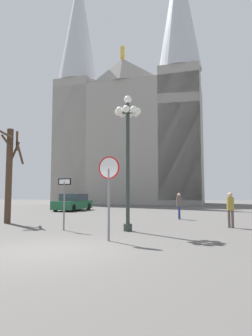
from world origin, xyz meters
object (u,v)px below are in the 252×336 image
one_way_arrow_sign (64,196)px  pedestrian_walking (179,204)px  bare_tree (9,172)px  pedestrian_standing (230,206)px  parked_car_near_green (73,203)px  stop_sign (109,181)px  cathedral (129,117)px  street_lamp (128,138)px

one_way_arrow_sign → pedestrian_walking: bearing=51.1°
bare_tree → pedestrian_standing: 11.34m
bare_tree → pedestrian_standing: bearing=-0.9°
one_way_arrow_sign → parked_car_near_green: one_way_arrow_sign is taller
one_way_arrow_sign → stop_sign: bearing=-43.3°
one_way_arrow_sign → pedestrian_standing: one_way_arrow_sign is taller
stop_sign → cathedral: bearing=97.9°
cathedral → pedestrian_standing: (9.41, -29.58, -12.38)m
street_lamp → pedestrian_standing: bearing=23.2°
one_way_arrow_sign → street_lamp: bearing=3.8°
pedestrian_walking → pedestrian_standing: pedestrian_standing is taller
bare_tree → street_lamp: bearing=-17.2°
one_way_arrow_sign → pedestrian_standing: size_ratio=1.38×
cathedral → parked_car_near_green: 22.18m
pedestrian_walking → pedestrian_standing: 4.62m
cathedral → one_way_arrow_sign: size_ratio=17.74×
cathedral → bare_tree: cathedral is taller
bare_tree → pedestrian_standing: size_ratio=3.13×
cathedral → parked_car_near_green: bearing=-97.3°
stop_sign → one_way_arrow_sign: stop_sign is taller
one_way_arrow_sign → bare_tree: (-4.01, 2.28, 1.26)m
bare_tree → pedestrian_walking: 9.89m
pedestrian_walking → pedestrian_standing: size_ratio=0.98×
parked_car_near_green → pedestrian_walking: 12.06m
stop_sign → bare_tree: size_ratio=0.56×
cathedral → street_lamp: cathedral is taller
one_way_arrow_sign → bare_tree: bearing=150.4°
stop_sign → pedestrian_walking: (2.43, 8.48, -1.03)m
cathedral → bare_tree: size_ratio=7.80×
one_way_arrow_sign → street_lamp: (2.74, 0.18, 2.48)m
one_way_arrow_sign → bare_tree: size_ratio=0.44×
cathedral → one_way_arrow_sign: (2.21, -31.68, -11.90)m
street_lamp → parked_car_near_green: 15.59m
cathedral → bare_tree: bearing=-93.5°
pedestrian_standing → bare_tree: bearing=179.1°
cathedral → street_lamp: 33.24m
one_way_arrow_sign → parked_car_near_green: size_ratio=0.47×
stop_sign → one_way_arrow_sign: bearing=136.7°
pedestrian_standing → stop_sign: bearing=-136.4°
stop_sign → one_way_arrow_sign: (-2.51, 2.37, -0.53)m
stop_sign → street_lamp: 3.22m
parked_car_near_green → street_lamp: bearing=-61.6°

